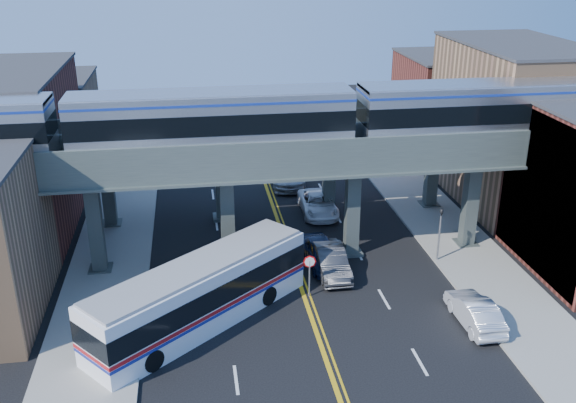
{
  "coord_description": "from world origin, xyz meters",
  "views": [
    {
      "loc": [
        -5.87,
        -28.78,
        19.13
      ],
      "look_at": [
        -0.4,
        6.54,
        4.55
      ],
      "focal_mm": 40.0,
      "sensor_mm": 36.0,
      "label": 1
    }
  ],
  "objects_px": {
    "car_lane_c": "(318,204)",
    "transit_train": "(212,120)",
    "car_lane_b": "(331,261)",
    "car_parked_curb": "(475,311)",
    "traffic_signal": "(440,229)",
    "car_lane_d": "(286,173)",
    "stop_sign": "(310,269)",
    "transit_bus": "(201,294)",
    "car_lane_a": "(322,253)"
  },
  "relations": [
    {
      "from": "transit_bus",
      "to": "car_lane_a",
      "type": "xyz_separation_m",
      "value": [
        7.72,
        5.63,
        -0.96
      ]
    },
    {
      "from": "transit_bus",
      "to": "car_lane_d",
      "type": "xyz_separation_m",
      "value": [
        7.72,
        20.58,
        -0.85
      ]
    },
    {
      "from": "transit_train",
      "to": "traffic_signal",
      "type": "height_order",
      "value": "transit_train"
    },
    {
      "from": "car_lane_a",
      "to": "car_lane_c",
      "type": "bearing_deg",
      "value": 77.2
    },
    {
      "from": "car_lane_b",
      "to": "car_lane_c",
      "type": "height_order",
      "value": "car_lane_b"
    },
    {
      "from": "car_lane_a",
      "to": "traffic_signal",
      "type": "bearing_deg",
      "value": -9.03
    },
    {
      "from": "transit_bus",
      "to": "car_lane_b",
      "type": "relative_size",
      "value": 2.44
    },
    {
      "from": "car_lane_a",
      "to": "car_lane_c",
      "type": "height_order",
      "value": "car_lane_a"
    },
    {
      "from": "traffic_signal",
      "to": "car_lane_d",
      "type": "distance_m",
      "value": 17.42
    },
    {
      "from": "car_lane_a",
      "to": "car_lane_b",
      "type": "bearing_deg",
      "value": -77.81
    },
    {
      "from": "car_parked_curb",
      "to": "car_lane_d",
      "type": "bearing_deg",
      "value": -74.47
    },
    {
      "from": "traffic_signal",
      "to": "transit_train",
      "type": "bearing_deg",
      "value": 171.79
    },
    {
      "from": "car_lane_d",
      "to": "car_parked_curb",
      "type": "height_order",
      "value": "car_lane_d"
    },
    {
      "from": "car_lane_c",
      "to": "car_lane_d",
      "type": "xyz_separation_m",
      "value": [
        -1.38,
        6.78,
        0.17
      ]
    },
    {
      "from": "transit_train",
      "to": "car_parked_curb",
      "type": "xyz_separation_m",
      "value": [
        13.16,
        -9.2,
        -8.65
      ]
    },
    {
      "from": "car_lane_c",
      "to": "transit_train",
      "type": "bearing_deg",
      "value": -137.57
    },
    {
      "from": "stop_sign",
      "to": "traffic_signal",
      "type": "relative_size",
      "value": 0.64
    },
    {
      "from": "stop_sign",
      "to": "car_lane_b",
      "type": "xyz_separation_m",
      "value": [
        1.83,
        2.57,
        -0.93
      ]
    },
    {
      "from": "stop_sign",
      "to": "car_lane_d",
      "type": "height_order",
      "value": "stop_sign"
    },
    {
      "from": "car_lane_b",
      "to": "car_parked_curb",
      "type": "xyz_separation_m",
      "value": [
        6.37,
        -6.77,
        -0.06
      ]
    },
    {
      "from": "car_lane_b",
      "to": "car_lane_d",
      "type": "relative_size",
      "value": 0.78
    },
    {
      "from": "transit_train",
      "to": "car_lane_c",
      "type": "bearing_deg",
      "value": 41.44
    },
    {
      "from": "transit_train",
      "to": "car_lane_d",
      "type": "relative_size",
      "value": 7.95
    },
    {
      "from": "car_lane_b",
      "to": "car_parked_curb",
      "type": "height_order",
      "value": "car_lane_b"
    },
    {
      "from": "car_lane_a",
      "to": "car_lane_c",
      "type": "distance_m",
      "value": 8.29
    },
    {
      "from": "stop_sign",
      "to": "car_parked_curb",
      "type": "relative_size",
      "value": 0.56
    },
    {
      "from": "stop_sign",
      "to": "traffic_signal",
      "type": "bearing_deg",
      "value": 18.63
    },
    {
      "from": "car_lane_b",
      "to": "car_parked_curb",
      "type": "distance_m",
      "value": 9.3
    },
    {
      "from": "car_lane_b",
      "to": "car_lane_d",
      "type": "xyz_separation_m",
      "value": [
        -0.33,
        16.13,
        0.1
      ]
    },
    {
      "from": "car_parked_curb",
      "to": "car_lane_c",
      "type": "bearing_deg",
      "value": -72.53
    },
    {
      "from": "transit_train",
      "to": "car_lane_d",
      "type": "bearing_deg",
      "value": 64.75
    },
    {
      "from": "transit_bus",
      "to": "car_lane_b",
      "type": "distance_m",
      "value": 9.24
    },
    {
      "from": "transit_train",
      "to": "car_lane_b",
      "type": "relative_size",
      "value": 10.17
    },
    {
      "from": "transit_train",
      "to": "traffic_signal",
      "type": "distance_m",
      "value": 15.71
    },
    {
      "from": "transit_bus",
      "to": "stop_sign",
      "type": "bearing_deg",
      "value": -22.98
    },
    {
      "from": "car_lane_a",
      "to": "car_lane_d",
      "type": "xyz_separation_m",
      "value": [
        -0.0,
        14.95,
        0.11
      ]
    },
    {
      "from": "traffic_signal",
      "to": "car_lane_d",
      "type": "bearing_deg",
      "value": 115.23
    },
    {
      "from": "transit_bus",
      "to": "car_parked_curb",
      "type": "distance_m",
      "value": 14.64
    },
    {
      "from": "transit_train",
      "to": "traffic_signal",
      "type": "xyz_separation_m",
      "value": [
        13.86,
        -2.0,
        -7.12
      ]
    },
    {
      "from": "transit_bus",
      "to": "car_lane_d",
      "type": "relative_size",
      "value": 1.91
    },
    {
      "from": "traffic_signal",
      "to": "car_parked_curb",
      "type": "height_order",
      "value": "traffic_signal"
    },
    {
      "from": "car_lane_b",
      "to": "car_lane_c",
      "type": "bearing_deg",
      "value": 83.69
    },
    {
      "from": "transit_bus",
      "to": "traffic_signal",
      "type": "bearing_deg",
      "value": -21.9
    },
    {
      "from": "traffic_signal",
      "to": "car_lane_a",
      "type": "distance_m",
      "value": 7.59
    },
    {
      "from": "car_lane_a",
      "to": "car_lane_d",
      "type": "bearing_deg",
      "value": 86.8
    },
    {
      "from": "car_lane_d",
      "to": "stop_sign",
      "type": "bearing_deg",
      "value": -92.81
    },
    {
      "from": "stop_sign",
      "to": "transit_bus",
      "type": "bearing_deg",
      "value": -163.19
    },
    {
      "from": "transit_train",
      "to": "stop_sign",
      "type": "relative_size",
      "value": 19.39
    },
    {
      "from": "car_parked_curb",
      "to": "traffic_signal",
      "type": "bearing_deg",
      "value": -96.33
    },
    {
      "from": "transit_bus",
      "to": "car_parked_curb",
      "type": "bearing_deg",
      "value": -48.93
    }
  ]
}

